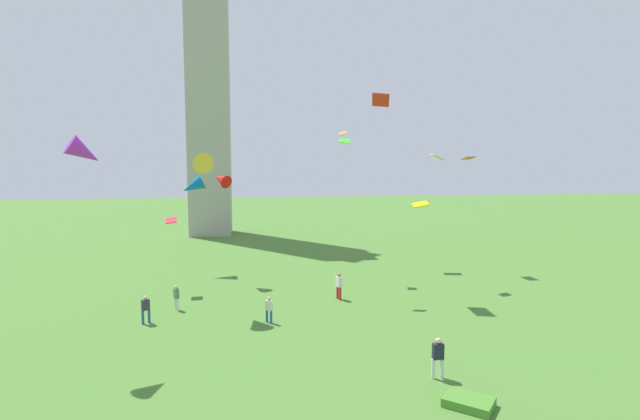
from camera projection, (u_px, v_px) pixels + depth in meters
monument_obelisk at (208, 63)px, 60.61m from camera, size 5.24×5.24×44.43m
person_0 at (269, 308)px, 27.72m from camera, size 0.45×0.45×1.56m
person_1 at (146, 308)px, 27.58m from camera, size 0.50×0.44×1.66m
person_2 at (438, 355)px, 20.52m from camera, size 0.56×0.29×1.82m
person_3 at (339, 284)px, 32.48m from camera, size 0.40×0.56×1.85m
person_4 at (176, 296)px, 30.12m from camera, size 0.41×0.48×1.61m
kite_flying_0 at (437, 157)px, 36.34m from camera, size 1.10×0.89×0.54m
kite_flying_1 at (84, 153)px, 22.31m from camera, size 2.06×1.74×1.66m
kite_flying_2 at (221, 179)px, 37.32m from camera, size 1.88×1.97×1.40m
kite_flying_3 at (420, 204)px, 41.51m from camera, size 1.41×1.06×0.59m
kite_flying_4 at (193, 186)px, 40.58m from camera, size 2.40×1.67×1.97m
kite_flying_5 at (468, 158)px, 41.04m from camera, size 0.93×1.29×0.29m
kite_flying_6 at (171, 220)px, 34.17m from camera, size 0.92×1.15×0.43m
kite_flying_7 at (343, 133)px, 38.44m from camera, size 0.68×0.97×0.52m
kite_flying_8 at (199, 160)px, 30.10m from camera, size 1.97×2.42×1.68m
kite_flying_9 at (345, 141)px, 32.95m from camera, size 0.99×0.74×0.48m
kite_flying_10 at (381, 100)px, 33.50m from camera, size 1.57×1.94×0.84m
kite_bundle_0 at (469, 402)px, 18.21m from camera, size 2.20×2.13×0.35m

